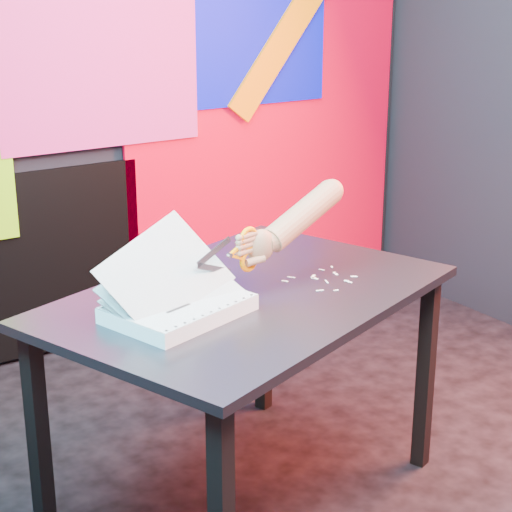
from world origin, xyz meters
TOP-DOWN VIEW (x-y plane):
  - room at (0.00, 0.00)m, footprint 3.01×3.01m
  - backdrop at (0.06, 1.46)m, footprint 2.88×0.05m
  - work_table at (-0.44, -0.01)m, footprint 1.45×1.19m
  - printout_stack at (-0.71, -0.07)m, footprint 0.47×0.38m
  - scissors at (-0.44, -0.01)m, footprint 0.25×0.06m
  - hand_forearm at (-0.21, 0.04)m, footprint 0.47×0.15m
  - paper_clippings at (-0.16, -0.05)m, footprint 0.23×0.20m

SIDE VIEW (x-z plane):
  - work_table at x=-0.44m, z-range 0.29..1.04m
  - paper_clippings at x=-0.16m, z-range 0.75..0.75m
  - printout_stack at x=-0.71m, z-range 0.63..0.92m
  - scissors at x=-0.44m, z-range 0.81..0.96m
  - hand_forearm at x=-0.21m, z-range 0.83..1.04m
  - backdrop at x=0.06m, z-range -0.08..2.00m
  - room at x=0.00m, z-range 0.00..2.71m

